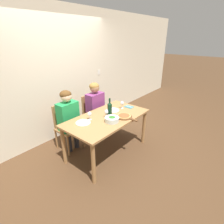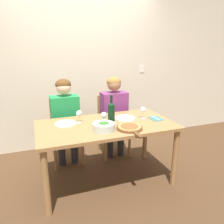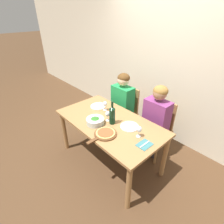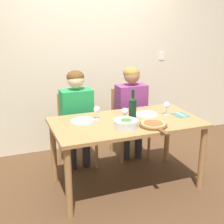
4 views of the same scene
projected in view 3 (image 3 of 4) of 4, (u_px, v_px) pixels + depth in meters
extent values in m
plane|color=#4C331E|center=(110.00, 160.00, 2.86)|extent=(40.00, 40.00, 0.00)
cube|color=beige|center=(166.00, 63.00, 2.91)|extent=(10.00, 0.05, 2.70)
cube|color=#9E7042|center=(110.00, 122.00, 2.48)|extent=(1.59, 0.85, 0.04)
cylinder|color=#9E7042|center=(64.00, 131.00, 2.93)|extent=(0.06, 0.06, 0.72)
cylinder|color=#9E7042|center=(129.00, 188.00, 2.00)|extent=(0.06, 0.06, 0.72)
cylinder|color=#9E7042|center=(99.00, 116.00, 3.36)|extent=(0.06, 0.06, 0.72)
cylinder|color=#9E7042|center=(165.00, 157.00, 2.42)|extent=(0.06, 0.06, 0.72)
cube|color=#9E7042|center=(123.00, 114.00, 3.27)|extent=(0.42, 0.42, 0.04)
cube|color=#9E7042|center=(131.00, 99.00, 3.26)|extent=(0.38, 0.03, 0.46)
cylinder|color=#9E7042|center=(109.00, 124.00, 3.39)|extent=(0.04, 0.04, 0.41)
cylinder|color=#9E7042|center=(123.00, 132.00, 3.15)|extent=(0.04, 0.04, 0.41)
cylinder|color=#9E7042|center=(122.00, 117.00, 3.62)|extent=(0.04, 0.04, 0.41)
cylinder|color=#9E7042|center=(136.00, 124.00, 3.37)|extent=(0.04, 0.04, 0.41)
cube|color=#9E7042|center=(155.00, 131.00, 2.81)|extent=(0.42, 0.42, 0.04)
cube|color=#9E7042|center=(164.00, 114.00, 2.80)|extent=(0.38, 0.03, 0.46)
cylinder|color=#9E7042|center=(137.00, 142.00, 2.94)|extent=(0.04, 0.04, 0.41)
cylinder|color=#9E7042|center=(156.00, 154.00, 2.69)|extent=(0.04, 0.04, 0.41)
cylinder|color=#9E7042|center=(151.00, 132.00, 3.16)|extent=(0.04, 0.04, 0.41)
cylinder|color=#9E7042|center=(169.00, 143.00, 2.91)|extent=(0.04, 0.04, 0.41)
cylinder|color=#28282D|center=(116.00, 123.00, 3.39)|extent=(0.10, 0.10, 0.45)
cylinder|color=#28282D|center=(123.00, 127.00, 3.27)|extent=(0.10, 0.10, 0.45)
cube|color=#1E8C47|center=(123.00, 101.00, 3.11)|extent=(0.38, 0.22, 0.54)
cylinder|color=#1E8C47|center=(105.00, 108.00, 3.17)|extent=(0.07, 0.31, 0.14)
cylinder|color=#1E8C47|center=(120.00, 117.00, 2.92)|extent=(0.07, 0.31, 0.14)
sphere|color=beige|center=(123.00, 80.00, 2.91)|extent=(0.20, 0.20, 0.20)
ellipsoid|color=#563819|center=(124.00, 78.00, 2.90)|extent=(0.21, 0.21, 0.15)
cylinder|color=#28282D|center=(146.00, 141.00, 2.93)|extent=(0.10, 0.10, 0.45)
cylinder|color=#28282D|center=(155.00, 146.00, 2.81)|extent=(0.10, 0.10, 0.45)
cube|color=#7A3370|center=(156.00, 117.00, 2.65)|extent=(0.38, 0.22, 0.54)
cylinder|color=#7A3370|center=(135.00, 125.00, 2.71)|extent=(0.07, 0.31, 0.14)
cylinder|color=#7A3370|center=(157.00, 137.00, 2.46)|extent=(0.07, 0.31, 0.14)
sphere|color=#9E7051|center=(160.00, 93.00, 2.45)|extent=(0.20, 0.20, 0.20)
ellipsoid|color=olive|center=(161.00, 91.00, 2.44)|extent=(0.21, 0.21, 0.15)
cylinder|color=black|center=(112.00, 116.00, 2.37)|extent=(0.08, 0.08, 0.23)
cone|color=black|center=(112.00, 108.00, 2.30)|extent=(0.08, 0.08, 0.03)
cylinder|color=black|center=(112.00, 104.00, 2.28)|extent=(0.03, 0.03, 0.08)
cylinder|color=silver|center=(95.00, 121.00, 2.40)|extent=(0.25, 0.25, 0.08)
ellipsoid|color=#2D6B23|center=(95.00, 121.00, 2.40)|extent=(0.20, 0.20, 0.09)
cylinder|color=silver|center=(98.00, 106.00, 2.84)|extent=(0.25, 0.25, 0.01)
torus|color=silver|center=(98.00, 106.00, 2.84)|extent=(0.25, 0.25, 0.02)
cylinder|color=silver|center=(130.00, 127.00, 2.35)|extent=(0.25, 0.25, 0.01)
torus|color=silver|center=(130.00, 126.00, 2.35)|extent=(0.25, 0.25, 0.02)
cylinder|color=brown|center=(106.00, 134.00, 2.21)|extent=(0.29, 0.29, 0.02)
cube|color=brown|center=(92.00, 141.00, 2.08)|extent=(0.04, 0.14, 0.02)
cylinder|color=tan|center=(106.00, 133.00, 2.20)|extent=(0.25, 0.25, 0.01)
cylinder|color=#AD4C28|center=(106.00, 132.00, 2.20)|extent=(0.20, 0.20, 0.01)
cylinder|color=silver|center=(105.00, 110.00, 2.74)|extent=(0.06, 0.06, 0.01)
cylinder|color=silver|center=(105.00, 108.00, 2.72)|extent=(0.01, 0.01, 0.07)
ellipsoid|color=silver|center=(105.00, 104.00, 2.69)|extent=(0.07, 0.07, 0.08)
ellipsoid|color=maroon|center=(105.00, 104.00, 2.69)|extent=(0.06, 0.06, 0.03)
cylinder|color=silver|center=(138.00, 136.00, 2.18)|extent=(0.06, 0.06, 0.01)
cylinder|color=silver|center=(139.00, 134.00, 2.16)|extent=(0.01, 0.01, 0.07)
ellipsoid|color=silver|center=(139.00, 129.00, 2.12)|extent=(0.07, 0.07, 0.08)
ellipsoid|color=maroon|center=(139.00, 130.00, 2.13)|extent=(0.06, 0.06, 0.03)
cylinder|color=silver|center=(108.00, 120.00, 2.49)|extent=(0.06, 0.06, 0.01)
cylinder|color=silver|center=(108.00, 118.00, 2.46)|extent=(0.01, 0.01, 0.07)
ellipsoid|color=silver|center=(108.00, 114.00, 2.43)|extent=(0.07, 0.07, 0.08)
ellipsoid|color=maroon|center=(108.00, 115.00, 2.44)|extent=(0.06, 0.06, 0.03)
cube|color=#387075|center=(145.00, 145.00, 2.04)|extent=(0.14, 0.18, 0.01)
cube|color=silver|center=(145.00, 144.00, 2.04)|extent=(0.01, 0.17, 0.01)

